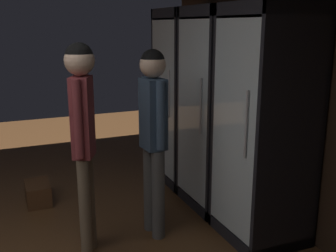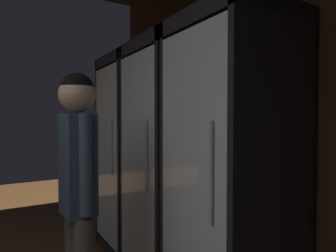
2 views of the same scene
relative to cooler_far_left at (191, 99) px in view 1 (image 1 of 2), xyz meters
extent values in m
cube|color=black|center=(0.00, 0.24, 0.02)|extent=(0.68, 0.04, 1.93)
cube|color=black|center=(-0.32, -0.04, 0.02)|extent=(0.04, 0.61, 1.93)
cube|color=black|center=(0.32, -0.04, 0.02)|extent=(0.04, 0.61, 1.93)
cube|color=black|center=(0.00, -0.04, 0.94)|extent=(0.68, 0.61, 0.10)
cube|color=black|center=(0.00, -0.04, -0.90)|extent=(0.68, 0.61, 0.10)
cube|color=white|center=(0.00, 0.21, 0.02)|extent=(0.60, 0.02, 1.69)
cube|color=silver|center=(0.00, -0.34, 0.02)|extent=(0.60, 0.02, 1.69)
cylinder|color=#B2B2B7|center=(0.20, -0.36, 0.12)|extent=(0.02, 0.02, 0.50)
cube|color=silver|center=(0.00, -0.04, -0.83)|extent=(0.58, 0.53, 0.02)
cylinder|color=brown|center=(-0.22, -0.07, -0.70)|extent=(0.06, 0.06, 0.23)
cylinder|color=brown|center=(-0.22, -0.07, -0.55)|extent=(0.02, 0.02, 0.09)
cylinder|color=#2D2D33|center=(-0.22, -0.07, -0.71)|extent=(0.06, 0.06, 0.07)
cylinder|color=#194723|center=(-0.07, -0.03, -0.73)|extent=(0.08, 0.08, 0.18)
cylinder|color=#194723|center=(-0.07, -0.03, -0.60)|extent=(0.03, 0.03, 0.07)
cylinder|color=tan|center=(-0.07, -0.03, -0.73)|extent=(0.08, 0.08, 0.06)
cylinder|color=brown|center=(0.08, -0.08, -0.71)|extent=(0.08, 0.08, 0.22)
cylinder|color=brown|center=(0.08, -0.08, -0.55)|extent=(0.03, 0.03, 0.10)
cylinder|color=#B2332D|center=(0.08, -0.08, -0.72)|extent=(0.08, 0.08, 0.08)
cylinder|color=gray|center=(0.22, 0.00, -0.72)|extent=(0.07, 0.07, 0.21)
cylinder|color=gray|center=(0.22, 0.00, -0.57)|extent=(0.03, 0.03, 0.08)
cylinder|color=#2D2D33|center=(0.22, 0.00, -0.74)|extent=(0.08, 0.08, 0.08)
cube|color=silver|center=(0.00, -0.04, -0.41)|extent=(0.58, 0.53, 0.02)
cylinder|color=#9EAD99|center=(-0.15, 0.00, -0.29)|extent=(0.07, 0.07, 0.22)
cylinder|color=#9EAD99|center=(-0.15, 0.00, -0.13)|extent=(0.02, 0.02, 0.09)
cylinder|color=tan|center=(-0.15, 0.00, -0.28)|extent=(0.07, 0.07, 0.06)
cylinder|color=#336B38|center=(0.15, -0.02, -0.30)|extent=(0.06, 0.06, 0.19)
cylinder|color=#336B38|center=(0.15, -0.02, -0.18)|extent=(0.02, 0.02, 0.07)
cylinder|color=#2D2D33|center=(0.15, -0.02, -0.32)|extent=(0.06, 0.06, 0.07)
cube|color=silver|center=(0.00, -0.04, 0.01)|extent=(0.58, 0.53, 0.02)
cylinder|color=#336B38|center=(-0.22, -0.07, 0.13)|extent=(0.06, 0.06, 0.22)
cylinder|color=#336B38|center=(-0.22, -0.07, 0.28)|extent=(0.02, 0.02, 0.08)
cylinder|color=tan|center=(-0.22, -0.07, 0.12)|extent=(0.07, 0.07, 0.08)
cylinder|color=black|center=(-0.07, -0.07, 0.14)|extent=(0.07, 0.07, 0.23)
cylinder|color=black|center=(-0.07, -0.07, 0.29)|extent=(0.02, 0.02, 0.08)
cylinder|color=#B2332D|center=(-0.07, -0.07, 0.14)|extent=(0.07, 0.07, 0.06)
cylinder|color=black|center=(0.07, 0.00, 0.13)|extent=(0.08, 0.08, 0.22)
cylinder|color=black|center=(0.07, 0.00, 0.29)|extent=(0.03, 0.03, 0.09)
cylinder|color=white|center=(0.07, 0.00, 0.12)|extent=(0.08, 0.08, 0.06)
cylinder|color=black|center=(0.23, -0.08, 0.12)|extent=(0.07, 0.07, 0.20)
cylinder|color=black|center=(0.23, -0.08, 0.27)|extent=(0.02, 0.02, 0.10)
cylinder|color=beige|center=(0.23, -0.08, 0.10)|extent=(0.07, 0.07, 0.07)
cube|color=silver|center=(0.00, -0.04, 0.44)|extent=(0.58, 0.53, 0.02)
cylinder|color=#9EAD99|center=(-0.19, -0.09, 0.55)|extent=(0.08, 0.08, 0.20)
cylinder|color=#9EAD99|center=(-0.19, -0.09, 0.68)|extent=(0.03, 0.03, 0.06)
cylinder|color=beige|center=(-0.19, -0.09, 0.52)|extent=(0.08, 0.08, 0.07)
cylinder|color=gray|center=(0.00, -0.07, 0.55)|extent=(0.07, 0.07, 0.22)
cylinder|color=gray|center=(0.00, -0.07, 0.70)|extent=(0.03, 0.03, 0.08)
cylinder|color=#B2332D|center=(0.00, -0.07, 0.55)|extent=(0.07, 0.07, 0.09)
cylinder|color=gray|center=(0.20, -0.03, 0.56)|extent=(0.08, 0.08, 0.24)
cylinder|color=gray|center=(0.20, -0.03, 0.72)|extent=(0.03, 0.03, 0.08)
cylinder|color=#2D2D33|center=(0.20, -0.03, 0.57)|extent=(0.08, 0.08, 0.07)
cube|color=black|center=(0.71, 0.24, 0.02)|extent=(0.68, 0.04, 1.93)
cube|color=black|center=(0.39, -0.04, 0.02)|extent=(0.04, 0.61, 1.93)
cube|color=black|center=(1.03, -0.04, 0.02)|extent=(0.04, 0.61, 1.93)
cube|color=black|center=(0.71, -0.04, 0.94)|extent=(0.68, 0.61, 0.10)
cube|color=black|center=(0.71, -0.04, -0.90)|extent=(0.68, 0.61, 0.10)
cube|color=white|center=(0.71, 0.21, 0.02)|extent=(0.60, 0.02, 1.69)
cube|color=silver|center=(0.71, -0.34, 0.02)|extent=(0.60, 0.02, 1.69)
cylinder|color=#B2B2B7|center=(0.92, -0.36, 0.12)|extent=(0.02, 0.02, 0.50)
cube|color=silver|center=(0.71, -0.04, -0.83)|extent=(0.58, 0.53, 0.02)
cylinder|color=#9EAD99|center=(0.56, -0.01, -0.72)|extent=(0.07, 0.07, 0.20)
cylinder|color=#9EAD99|center=(0.56, -0.01, -0.57)|extent=(0.02, 0.02, 0.09)
cylinder|color=#B2332D|center=(0.56, -0.01, -0.72)|extent=(0.07, 0.07, 0.06)
cylinder|color=#9EAD99|center=(0.86, -0.06, -0.70)|extent=(0.06, 0.06, 0.23)
cylinder|color=#9EAD99|center=(0.86, -0.06, -0.55)|extent=(0.02, 0.02, 0.08)
cylinder|color=tan|center=(0.86, -0.06, -0.71)|extent=(0.07, 0.07, 0.07)
cube|color=silver|center=(0.71, -0.04, -0.27)|extent=(0.58, 0.53, 0.02)
cylinder|color=brown|center=(0.49, -0.05, -0.16)|extent=(0.07, 0.07, 0.19)
cylinder|color=brown|center=(0.49, -0.05, -0.02)|extent=(0.02, 0.02, 0.09)
cylinder|color=white|center=(0.49, -0.05, -0.18)|extent=(0.07, 0.07, 0.06)
cylinder|color=black|center=(0.64, -0.08, -0.16)|extent=(0.08, 0.08, 0.20)
cylinder|color=black|center=(0.64, -0.08, -0.03)|extent=(0.03, 0.03, 0.07)
cylinder|color=beige|center=(0.64, -0.08, -0.15)|extent=(0.08, 0.08, 0.05)
cylinder|color=#194723|center=(0.79, -0.01, -0.14)|extent=(0.07, 0.07, 0.23)
cylinder|color=#194723|center=(0.79, -0.01, 0.01)|extent=(0.02, 0.02, 0.09)
cylinder|color=beige|center=(0.79, -0.01, -0.17)|extent=(0.08, 0.08, 0.07)
cylinder|color=#194723|center=(0.94, -0.07, -0.15)|extent=(0.07, 0.07, 0.21)
cylinder|color=#194723|center=(0.94, -0.07, 0.00)|extent=(0.02, 0.02, 0.09)
cylinder|color=#2D2D33|center=(0.94, -0.07, -0.16)|extent=(0.07, 0.07, 0.05)
cube|color=silver|center=(0.71, -0.04, 0.30)|extent=(0.58, 0.53, 0.02)
cylinder|color=gray|center=(0.52, -0.04, 0.42)|extent=(0.08, 0.08, 0.23)
cylinder|color=gray|center=(0.52, -0.04, 0.58)|extent=(0.03, 0.03, 0.09)
cylinder|color=beige|center=(0.52, -0.04, 0.41)|extent=(0.08, 0.08, 0.07)
cylinder|color=#194723|center=(0.72, 0.00, 0.39)|extent=(0.07, 0.07, 0.18)
cylinder|color=#194723|center=(0.72, 0.00, 0.53)|extent=(0.03, 0.03, 0.09)
cylinder|color=beige|center=(0.72, 0.00, 0.39)|extent=(0.07, 0.07, 0.06)
cylinder|color=brown|center=(0.91, -0.05, 0.42)|extent=(0.07, 0.07, 0.23)
cylinder|color=brown|center=(0.91, -0.05, 0.58)|extent=(0.02, 0.02, 0.10)
cylinder|color=#2D2D33|center=(0.91, -0.05, 0.42)|extent=(0.07, 0.07, 0.07)
cube|color=black|center=(1.42, 0.24, 0.02)|extent=(0.68, 0.04, 1.93)
cube|color=black|center=(1.10, -0.04, 0.02)|extent=(0.04, 0.61, 1.93)
cube|color=black|center=(1.74, -0.04, 0.02)|extent=(0.04, 0.61, 1.93)
cube|color=black|center=(1.42, -0.04, 0.94)|extent=(0.68, 0.61, 0.10)
cube|color=black|center=(1.42, -0.04, -0.90)|extent=(0.68, 0.61, 0.10)
cube|color=white|center=(1.42, 0.21, 0.02)|extent=(0.60, 0.02, 1.69)
cube|color=silver|center=(1.42, -0.34, 0.02)|extent=(0.60, 0.02, 1.69)
cylinder|color=#B2B2B7|center=(1.63, -0.36, 0.12)|extent=(0.02, 0.02, 0.50)
cube|color=silver|center=(1.42, -0.04, -0.83)|extent=(0.58, 0.53, 0.02)
cylinder|color=#194723|center=(1.27, -0.01, -0.71)|extent=(0.08, 0.08, 0.22)
cylinder|color=#194723|center=(1.27, -0.01, -0.57)|extent=(0.03, 0.03, 0.07)
cylinder|color=white|center=(1.27, -0.01, -0.74)|extent=(0.08, 0.08, 0.08)
cylinder|color=brown|center=(1.57, -0.02, -0.73)|extent=(0.07, 0.07, 0.18)
cylinder|color=brown|center=(1.57, -0.02, -0.60)|extent=(0.02, 0.02, 0.07)
cylinder|color=beige|center=(1.57, -0.02, -0.75)|extent=(0.08, 0.08, 0.06)
cube|color=silver|center=(1.42, -0.04, -0.27)|extent=(0.58, 0.53, 0.02)
cylinder|color=gray|center=(1.28, -0.04, -0.14)|extent=(0.08, 0.08, 0.23)
cylinder|color=gray|center=(1.28, -0.04, 0.01)|extent=(0.03, 0.03, 0.08)
cylinder|color=#2D2D33|center=(1.28, -0.04, -0.15)|extent=(0.08, 0.08, 0.07)
cylinder|color=brown|center=(1.57, -0.01, -0.14)|extent=(0.06, 0.06, 0.23)
cylinder|color=brown|center=(1.57, -0.01, 0.00)|extent=(0.02, 0.02, 0.07)
cylinder|color=tan|center=(1.57, -0.01, -0.15)|extent=(0.06, 0.06, 0.07)
cube|color=silver|center=(1.42, -0.04, 0.30)|extent=(0.58, 0.53, 0.02)
cylinder|color=brown|center=(1.20, 0.00, 0.42)|extent=(0.06, 0.06, 0.23)
cylinder|color=brown|center=(1.20, 0.00, 0.57)|extent=(0.02, 0.02, 0.07)
cylinder|color=#B2332D|center=(1.20, 0.00, 0.41)|extent=(0.07, 0.07, 0.09)
cylinder|color=brown|center=(1.36, -0.09, 0.42)|extent=(0.07, 0.07, 0.23)
cylinder|color=brown|center=(1.36, -0.09, 0.58)|extent=(0.02, 0.02, 0.10)
cylinder|color=#B2332D|center=(1.36, -0.09, 0.42)|extent=(0.07, 0.07, 0.08)
cylinder|color=brown|center=(1.49, -0.07, 0.40)|extent=(0.08, 0.08, 0.19)
cylinder|color=brown|center=(1.49, -0.07, 0.53)|extent=(0.02, 0.02, 0.07)
cylinder|color=#2D2D33|center=(1.49, -0.07, 0.39)|extent=(0.08, 0.08, 0.07)
cylinder|color=gray|center=(1.64, -0.05, 0.42)|extent=(0.07, 0.07, 0.22)
cylinder|color=gray|center=(1.64, -0.05, 0.57)|extent=(0.03, 0.03, 0.09)
cylinder|color=beige|center=(1.64, -0.05, 0.41)|extent=(0.08, 0.08, 0.08)
cylinder|color=#4C4C4C|center=(0.95, -0.86, -0.56)|extent=(0.11, 0.11, 0.77)
cylinder|color=#4C4C4C|center=(1.11, -0.85, -0.56)|extent=(0.11, 0.11, 0.77)
cube|color=#384C66|center=(1.03, -0.86, 0.11)|extent=(0.23, 0.18, 0.58)
cylinder|color=#384C66|center=(0.90, -0.87, 0.13)|extent=(0.07, 0.07, 0.55)
cylinder|color=#384C66|center=(1.17, -0.84, 0.13)|extent=(0.07, 0.07, 0.55)
sphere|color=beige|center=(1.03, -0.86, 0.51)|extent=(0.21, 0.21, 0.21)
sphere|color=black|center=(1.03, -0.86, 0.54)|extent=(0.19, 0.19, 0.19)
cylinder|color=#72604C|center=(1.05, -1.41, -0.55)|extent=(0.09, 0.09, 0.80)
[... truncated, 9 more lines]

